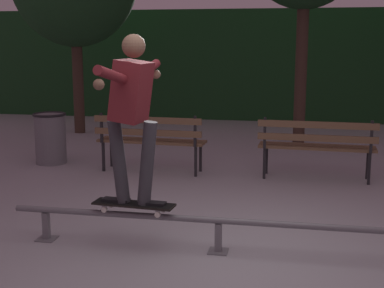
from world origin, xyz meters
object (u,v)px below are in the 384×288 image
Objects in this scene: skateboarder at (132,105)px; park_bench_left_center at (317,142)px; trash_can at (50,137)px; grind_rail at (218,225)px; skateboard at (134,205)px; park_bench_leftmost at (150,137)px.

skateboarder reaches higher than park_bench_left_center.
trash_can is at bearing 126.46° from skateboarder.
skateboarder is 3.44m from park_bench_left_center.
grind_rail is 5.03× the size of skateboard.
skateboard is (-0.80, 0.00, 0.15)m from grind_rail.
grind_rail is at bearing 0.02° from skateboarder.
park_bench_left_center is 4.10m from trash_can.
park_bench_leftmost is 1.00× the size of park_bench_left_center.
skateboarder reaches higher than trash_can.
trash_can is at bearing 169.62° from park_bench_leftmost.
park_bench_leftmost is 1.75m from trash_can.
park_bench_leftmost reaches higher than trash_can.
skateboard is at bearing 174.80° from skateboarder.
park_bench_left_center is (1.75, 2.85, -0.81)m from skateboarder.
skateboarder is (-0.80, -0.00, 1.08)m from grind_rail.
skateboarder is 4.04m from trash_can.
grind_rail is 2.56× the size of skateboarder.
trash_can is (-2.33, 3.16, 0.01)m from skateboard.
park_bench_left_center is at bearing 0.00° from park_bench_leftmost.
park_bench_left_center is (2.38, 0.00, 0.00)m from park_bench_leftmost.
grind_rail is at bearing -108.50° from park_bench_left_center.
trash_can is at bearing 126.43° from skateboard.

